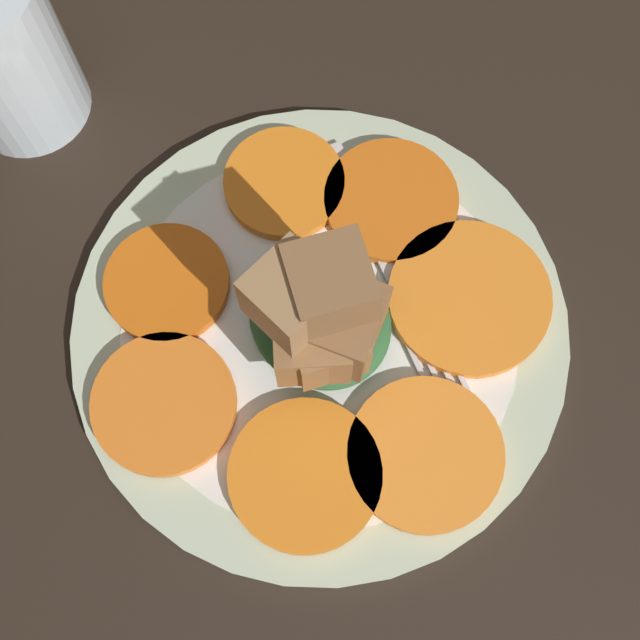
# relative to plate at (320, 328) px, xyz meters

# --- Properties ---
(table_slab) EXTENTS (1.20, 1.20, 0.02)m
(table_slab) POSITION_rel_plate_xyz_m (0.00, 0.00, -0.02)
(table_slab) COLOR black
(table_slab) RESTS_ON ground
(plate) EXTENTS (0.29, 0.29, 0.01)m
(plate) POSITION_rel_plate_xyz_m (0.00, 0.00, 0.00)
(plate) COLOR beige
(plate) RESTS_ON table_slab
(carrot_slice_0) EXTENTS (0.09, 0.09, 0.01)m
(carrot_slice_0) POSITION_rel_plate_xyz_m (-0.10, -0.00, 0.01)
(carrot_slice_0) COLOR orange
(carrot_slice_0) RESTS_ON plate
(carrot_slice_1) EXTENTS (0.10, 0.10, 0.01)m
(carrot_slice_1) POSITION_rel_plate_xyz_m (-0.04, -0.08, 0.01)
(carrot_slice_1) COLOR orange
(carrot_slice_1) RESTS_ON plate
(carrot_slice_2) EXTENTS (0.08, 0.08, 0.01)m
(carrot_slice_2) POSITION_rel_plate_xyz_m (0.04, -0.08, 0.01)
(carrot_slice_2) COLOR orange
(carrot_slice_2) RESTS_ON plate
(carrot_slice_3) EXTENTS (0.08, 0.08, 0.01)m
(carrot_slice_3) POSITION_rel_plate_xyz_m (0.09, -0.04, 0.01)
(carrot_slice_3) COLOR orange
(carrot_slice_3) RESTS_ON plate
(carrot_slice_4) EXTENTS (0.07, 0.07, 0.01)m
(carrot_slice_4) POSITION_rel_plate_xyz_m (0.08, 0.06, 0.01)
(carrot_slice_4) COLOR #D56013
(carrot_slice_4) RESTS_ON plate
(carrot_slice_5) EXTENTS (0.08, 0.08, 0.01)m
(carrot_slice_5) POSITION_rel_plate_xyz_m (0.02, 0.10, 0.01)
(carrot_slice_5) COLOR orange
(carrot_slice_5) RESTS_ON plate
(carrot_slice_6) EXTENTS (0.09, 0.09, 0.01)m
(carrot_slice_6) POSITION_rel_plate_xyz_m (-0.06, 0.06, 0.01)
(carrot_slice_6) COLOR orange
(carrot_slice_6) RESTS_ON plate
(center_pile) EXTENTS (0.09, 0.08, 0.10)m
(center_pile) POSITION_rel_plate_xyz_m (-0.01, 0.00, 0.05)
(center_pile) COLOR #2D6033
(center_pile) RESTS_ON plate
(fork) EXTENTS (0.18, 0.06, 0.00)m
(fork) POSITION_rel_plate_xyz_m (-0.00, -0.05, 0.01)
(fork) COLOR silver
(fork) RESTS_ON plate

